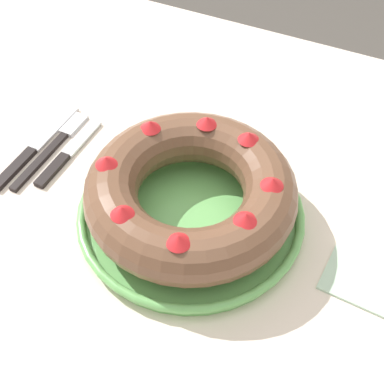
{
  "coord_description": "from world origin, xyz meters",
  "views": [
    {
      "loc": [
        0.2,
        -0.43,
        1.31
      ],
      "look_at": [
        0.0,
        -0.02,
        0.79
      ],
      "focal_mm": 50.0,
      "sensor_mm": 36.0,
      "label": 1
    }
  ],
  "objects": [
    {
      "name": "dining_table",
      "position": [
        0.0,
        0.0,
        0.64
      ],
      "size": [
        1.38,
        0.95,
        0.73
      ],
      "color": "beige",
      "rests_on": "ground_plane"
    },
    {
      "name": "bundt_cake",
      "position": [
        0.0,
        -0.02,
        0.79
      ],
      "size": [
        0.28,
        0.28,
        0.08
      ],
      "color": "brown",
      "rests_on": "serving_dish"
    },
    {
      "name": "napkin",
      "position": [
        0.26,
        -0.01,
        0.73
      ],
      "size": [
        0.15,
        0.11,
        0.0
      ],
      "primitive_type": "cube",
      "rotation": [
        0.0,
        0.0,
        -0.06
      ],
      "color": "#B2D1B7",
      "rests_on": "dining_table"
    },
    {
      "name": "fork",
      "position": [
        -0.26,
        0.02,
        0.73
      ],
      "size": [
        0.02,
        0.18,
        0.01
      ],
      "rotation": [
        0.0,
        0.0,
        -0.03
      ],
      "color": "black",
      "rests_on": "dining_table"
    },
    {
      "name": "cake_knife",
      "position": [
        -0.23,
        0.01,
        0.73
      ],
      "size": [
        0.02,
        0.16,
        0.01
      ],
      "rotation": [
        0.0,
        0.0,
        -0.04
      ],
      "color": "black",
      "rests_on": "dining_table"
    },
    {
      "name": "serving_dish",
      "position": [
        0.0,
        -0.02,
        0.74
      ],
      "size": [
        0.31,
        0.31,
        0.02
      ],
      "color": "#6BB760",
      "rests_on": "dining_table"
    },
    {
      "name": "serving_knife",
      "position": [
        -0.28,
        -0.01,
        0.73
      ],
      "size": [
        0.02,
        0.21,
        0.01
      ],
      "rotation": [
        0.0,
        0.0,
        -0.07
      ],
      "color": "black",
      "rests_on": "dining_table"
    }
  ]
}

